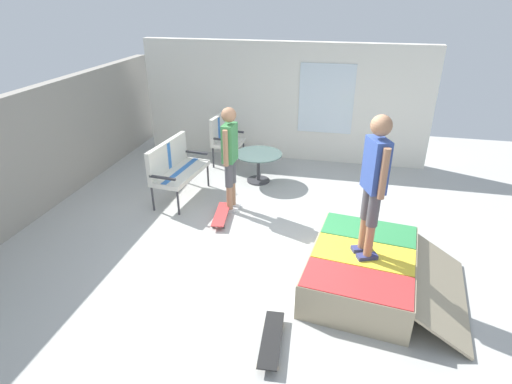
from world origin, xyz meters
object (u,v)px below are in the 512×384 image
object	(u,v)px
skateboard_by_bench	(221,214)
skateboard_spare	(271,339)
patio_chair_near_house	(223,136)
person_skater	(374,178)
patio_bench	(174,165)
person_watching	(230,152)
patio_table	(258,162)
skate_ramp	(364,269)

from	to	relation	value
skateboard_by_bench	skateboard_spare	world-z (taller)	same
patio_chair_near_house	person_skater	size ratio (longest dim) A/B	0.59
skateboard_by_bench	patio_chair_near_house	bearing A→B (deg)	15.58
patio_bench	skateboard_by_bench	distance (m)	1.30
person_watching	skateboard_by_bench	size ratio (longest dim) A/B	2.13
patio_bench	person_watching	xyz separation A→B (m)	(-0.24, -1.08, 0.41)
patio_table	person_skater	distance (m)	3.58
skate_ramp	patio_table	world-z (taller)	patio_table
skate_ramp	patio_table	bearing A→B (deg)	34.87
person_watching	person_skater	bearing A→B (deg)	-127.14
patio_bench	patio_chair_near_house	bearing A→B (deg)	-12.17
skate_ramp	patio_bench	xyz separation A→B (m)	(1.82, 3.22, 0.38)
skate_ramp	patio_chair_near_house	bearing A→B (deg)	39.05
skate_ramp	person_skater	distance (m)	1.24
skateboard_by_bench	skate_ramp	bearing A→B (deg)	-118.67
skate_ramp	patio_chair_near_house	world-z (taller)	patio_chair_near_house
patio_bench	skate_ramp	bearing A→B (deg)	-119.46
person_skater	skateboard_spare	bearing A→B (deg)	143.15
patio_bench	skateboard_by_bench	size ratio (longest dim) A/B	1.59
skateboard_by_bench	skateboard_spare	size ratio (longest dim) A/B	1.01
patio_bench	patio_chair_near_house	size ratio (longest dim) A/B	1.27
patio_chair_near_house	skateboard_spare	bearing A→B (deg)	-157.92
patio_chair_near_house	skateboard_by_bench	xyz separation A→B (m)	(-2.31, -0.64, -0.53)
skate_ramp	skateboard_spare	xyz separation A→B (m)	(-1.23, 0.93, -0.15)
patio_chair_near_house	patio_table	size ratio (longest dim) A/B	1.13
person_watching	skateboard_by_bench	distance (m)	1.01
patio_bench	person_watching	size ratio (longest dim) A/B	0.75
skateboard_spare	patio_bench	bearing A→B (deg)	36.94
person_watching	skateboard_by_bench	world-z (taller)	person_watching
patio_chair_near_house	person_skater	xyz separation A→B (m)	(-3.55, -2.83, 0.87)
patio_chair_near_house	patio_table	world-z (taller)	patio_chair_near_house
patio_chair_near_house	person_watching	xyz separation A→B (m)	(-1.94, -0.71, 0.41)
person_watching	skateboard_spare	xyz separation A→B (m)	(-2.81, -1.22, -0.94)
skate_ramp	skateboard_spare	world-z (taller)	skate_ramp
person_watching	patio_table	bearing A→B (deg)	-9.37
skate_ramp	person_watching	bearing A→B (deg)	53.65
patio_chair_near_house	skateboard_by_bench	size ratio (longest dim) A/B	1.25
skate_ramp	patio_chair_near_house	size ratio (longest dim) A/B	2.02
patio_table	skateboard_by_bench	distance (m)	1.64
patio_chair_near_house	skate_ramp	bearing A→B (deg)	-140.95
skate_ramp	skateboard_spare	size ratio (longest dim) A/B	2.53
skate_ramp	person_watching	world-z (taller)	person_watching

